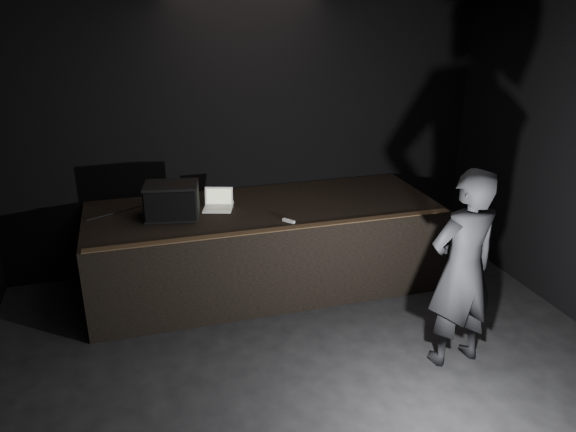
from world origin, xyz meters
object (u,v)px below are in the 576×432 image
at_px(stage_riser, 264,246).
at_px(laptop, 218,203).
at_px(stage_monitor, 172,201).
at_px(person, 462,270).
at_px(beer_can, 170,213).

relative_size(stage_riser, laptop, 10.26).
xyz_separation_m(stage_monitor, laptop, (0.53, 0.14, -0.13)).
bearing_deg(person, beer_can, -42.61).
relative_size(stage_monitor, laptop, 1.62).
height_order(stage_monitor, laptop, stage_monitor).
height_order(stage_monitor, person, person).
relative_size(stage_monitor, person, 0.33).
distance_m(stage_riser, person, 2.44).
xyz_separation_m(stage_riser, laptop, (-0.51, 0.10, 0.56)).
bearing_deg(person, stage_monitor, -44.36).
height_order(laptop, person, person).
bearing_deg(beer_can, laptop, 21.75).
distance_m(stage_riser, laptop, 0.76).
bearing_deg(beer_can, person, -37.19).
bearing_deg(person, laptop, -53.37).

